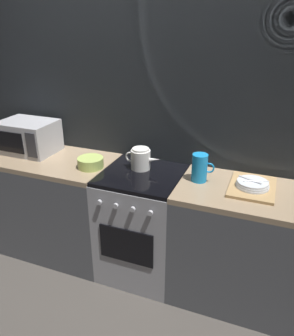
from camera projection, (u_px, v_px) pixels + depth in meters
ground_plane at (142, 268)px, 2.86m from camera, size 8.00×8.00×0.00m
back_wall at (157, 123)px, 2.65m from camera, size 3.60×0.05×2.40m
counter_left at (49, 203)px, 2.98m from camera, size 1.20×0.60×0.90m
stove_unit at (142, 224)px, 2.68m from camera, size 0.60×0.63×0.90m
counter_right at (259, 250)px, 2.38m from camera, size 1.20×0.60×0.90m
microwave at (29, 137)px, 2.85m from camera, size 0.46×0.35×0.27m
kettle at (141, 159)px, 2.54m from camera, size 0.28×0.15×0.17m
mixing_bowl at (91, 163)px, 2.58m from camera, size 0.20×0.20×0.08m
pitcher at (200, 168)px, 2.34m from camera, size 0.16×0.11×0.20m
dish_pile at (252, 186)px, 2.26m from camera, size 0.30×0.40×0.07m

